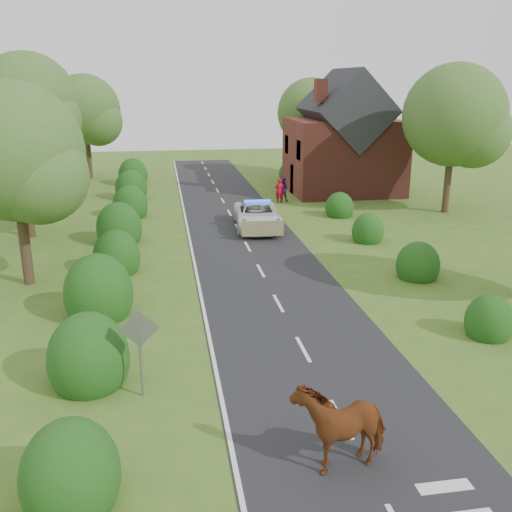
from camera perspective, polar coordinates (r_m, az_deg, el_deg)
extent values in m
plane|color=#406026|center=(15.25, 8.48, -15.89)|extent=(120.00, 120.00, 0.00)
cube|color=black|center=(28.65, -0.55, 0.39)|extent=(6.00, 70.00, 0.02)
cube|color=white|center=(15.24, 8.48, -15.81)|extent=(0.12, 1.80, 0.01)
cube|color=white|center=(18.58, 4.73, -9.26)|extent=(0.12, 1.80, 0.01)
cube|color=white|center=(22.14, 2.24, -4.73)|extent=(0.12, 1.80, 0.01)
cube|color=white|center=(25.83, 0.47, -1.47)|extent=(0.12, 1.80, 0.01)
cube|color=white|center=(29.60, -0.85, 0.96)|extent=(0.12, 1.80, 0.01)
cube|color=white|center=(33.42, -1.87, 2.85)|extent=(0.12, 1.80, 0.01)
cube|color=white|center=(37.28, -2.68, 4.34)|extent=(0.12, 1.80, 0.01)
cube|color=white|center=(41.17, -3.34, 5.56)|extent=(0.12, 1.80, 0.01)
cube|color=white|center=(45.08, -3.89, 6.56)|extent=(0.12, 1.80, 0.01)
cube|color=white|center=(49.00, -4.35, 7.40)|extent=(0.12, 1.80, 0.01)
cube|color=white|center=(52.93, -4.75, 8.12)|extent=(0.12, 1.80, 0.01)
cube|color=white|center=(56.87, -5.09, 8.73)|extent=(0.12, 1.80, 0.01)
cube|color=white|center=(60.82, -5.39, 9.27)|extent=(0.12, 1.80, 0.01)
cube|color=white|center=(28.37, -6.35, 0.14)|extent=(0.12, 70.00, 0.01)
cube|color=white|center=(13.64, 18.32, -21.05)|extent=(1.20, 0.35, 0.01)
ellipsoid|color=#1A4916|center=(12.83, -18.03, -20.18)|extent=(2.00, 2.10, 2.40)
ellipsoid|color=#1A4916|center=(17.04, -16.39, -9.81)|extent=(2.30, 2.41, 2.70)
ellipsoid|color=#1A4916|center=(21.60, -15.47, -3.67)|extent=(2.50, 2.62, 3.00)
ellipsoid|color=#1A4916|center=(26.33, -13.76, -0.10)|extent=(2.10, 2.20, 2.50)
ellipsoid|color=#1A4916|center=(31.13, -13.53, 2.72)|extent=(2.40, 2.52, 2.80)
ellipsoid|color=#1A4916|center=(36.96, -12.47, 4.94)|extent=(2.20, 2.31, 2.60)
ellipsoid|color=#1A4916|center=(42.85, -12.38, 6.62)|extent=(2.30, 2.41, 2.70)
ellipsoid|color=#1A4916|center=(48.76, -12.19, 7.91)|extent=(2.40, 2.52, 2.80)
ellipsoid|color=#1A4916|center=(20.78, 22.26, -6.10)|extent=(1.60, 1.68, 1.90)
ellipsoid|color=#1A4916|center=(25.78, 15.87, -0.89)|extent=(1.90, 2.00, 2.10)
ellipsoid|color=#1A4916|center=(31.05, 11.11, 2.42)|extent=(1.70, 1.78, 2.00)
ellipsoid|color=#1A4916|center=(36.66, 8.34, 4.80)|extent=(1.80, 1.89, 2.00)
ellipsoid|color=#1A4916|center=(49.91, 3.28, 8.21)|extent=(1.70, 1.78, 2.00)
cylinder|color=#332316|center=(25.59, -22.17, 1.62)|extent=(0.44, 0.44, 3.96)
sphere|color=#365423|center=(24.95, -23.10, 9.61)|extent=(5.60, 5.60, 5.60)
sphere|color=#568034|center=(24.31, -20.89, 7.54)|extent=(3.92, 3.92, 3.92)
cylinder|color=#332316|center=(33.55, -21.83, 4.91)|extent=(0.44, 0.44, 3.74)
sphere|color=#365423|center=(33.08, -22.49, 10.67)|extent=(5.60, 5.60, 5.60)
sphere|color=#568034|center=(32.42, -20.83, 9.22)|extent=(3.92, 3.92, 3.92)
cylinder|color=#332316|center=(43.42, -21.20, 8.25)|extent=(0.44, 0.44, 4.84)
sphere|color=#365423|center=(43.05, -21.84, 14.03)|extent=(6.80, 6.80, 6.80)
sphere|color=#568034|center=(42.21, -20.25, 12.65)|extent=(4.76, 4.76, 4.76)
cylinder|color=#332316|center=(52.86, -16.39, 9.74)|extent=(0.44, 0.44, 4.18)
sphere|color=#365423|center=(52.55, -16.74, 13.84)|extent=(6.00, 6.00, 6.00)
sphere|color=#568034|center=(51.89, -15.55, 12.85)|extent=(4.20, 4.20, 4.20)
cylinder|color=#332316|center=(39.14, 18.63, 7.33)|extent=(0.44, 0.44, 4.40)
sphere|color=#365423|center=(38.72, 19.21, 13.16)|extent=(6.40, 6.40, 6.40)
sphere|color=#568034|center=(38.77, 21.00, 11.49)|extent=(4.48, 4.48, 4.48)
cylinder|color=#332316|center=(52.20, 5.44, 10.14)|extent=(0.44, 0.44, 3.96)
sphere|color=#365423|center=(51.89, 5.55, 14.09)|extent=(6.00, 6.00, 6.00)
sphere|color=#568034|center=(51.65, 6.85, 13.03)|extent=(4.20, 4.20, 4.20)
cylinder|color=gray|center=(15.85, -11.44, -10.11)|extent=(0.08, 0.08, 2.20)
cube|color=gray|center=(15.47, -11.64, -7.14)|extent=(1.06, 0.04, 1.06)
cube|color=brown|center=(44.63, 8.71, 9.84)|extent=(8.00, 7.00, 5.50)
cube|color=black|center=(44.33, 8.92, 14.26)|extent=(5.94, 7.40, 5.94)
cube|color=brown|center=(41.65, 6.49, 16.11)|extent=(0.80, 0.80, 1.60)
imported|color=#5F240D|center=(13.45, 8.40, -16.58)|extent=(2.60, 1.79, 1.68)
imported|color=white|center=(33.18, 0.14, 4.06)|extent=(2.88, 5.64, 1.53)
cube|color=yellow|center=(30.51, 0.67, 2.75)|extent=(2.28, 0.20, 0.84)
cube|color=blue|center=(33.00, 0.14, 5.49)|extent=(1.53, 0.38, 0.14)
imported|color=#B8081E|center=(40.26, 2.36, 6.53)|extent=(0.67, 0.47, 1.74)
imported|color=#431F65|center=(40.87, 2.68, 6.69)|extent=(0.99, 0.86, 1.74)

